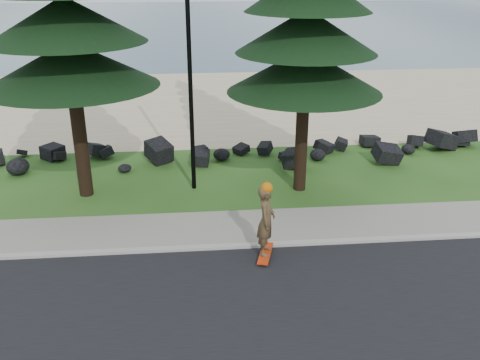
# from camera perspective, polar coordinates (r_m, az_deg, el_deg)

# --- Properties ---
(ground) EXTENTS (160.00, 160.00, 0.00)m
(ground) POSITION_cam_1_polar(r_m,az_deg,el_deg) (15.12, -4.77, -5.71)
(ground) COLOR #254F18
(ground) RESTS_ON ground
(road) EXTENTS (160.00, 7.00, 0.02)m
(road) POSITION_cam_1_polar(r_m,az_deg,el_deg) (11.37, -4.44, -16.56)
(road) COLOR black
(road) RESTS_ON ground
(kerb) EXTENTS (160.00, 0.20, 0.10)m
(kerb) POSITION_cam_1_polar(r_m,az_deg,el_deg) (14.31, -4.73, -7.25)
(kerb) COLOR #AFAB9D
(kerb) RESTS_ON ground
(sidewalk) EXTENTS (160.00, 2.00, 0.08)m
(sidewalk) POSITION_cam_1_polar(r_m,az_deg,el_deg) (15.28, -4.79, -5.22)
(sidewalk) COLOR #9F9985
(sidewalk) RESTS_ON ground
(beach_sand) EXTENTS (160.00, 15.00, 0.01)m
(beach_sand) POSITION_cam_1_polar(r_m,az_deg,el_deg) (28.71, -5.19, 8.26)
(beach_sand) COLOR tan
(beach_sand) RESTS_ON ground
(ocean) EXTENTS (160.00, 58.00, 0.01)m
(ocean) POSITION_cam_1_polar(r_m,az_deg,el_deg) (64.69, -5.44, 16.41)
(ocean) COLOR #385A6B
(ocean) RESTS_ON ground
(seawall_boulders) EXTENTS (60.00, 2.40, 1.10)m
(seawall_boulders) POSITION_cam_1_polar(r_m,az_deg,el_deg) (20.22, -5.00, 1.89)
(seawall_boulders) COLOR black
(seawall_boulders) RESTS_ON ground
(lamp_post) EXTENTS (0.25, 0.14, 8.14)m
(lamp_post) POSITION_cam_1_polar(r_m,az_deg,el_deg) (16.77, -5.40, 12.21)
(lamp_post) COLOR black
(lamp_post) RESTS_ON ground
(skateboarder) EXTENTS (0.61, 1.15, 2.08)m
(skateboarder) POSITION_cam_1_polar(r_m,az_deg,el_deg) (13.49, 2.80, -4.37)
(skateboarder) COLOR red
(skateboarder) RESTS_ON ground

